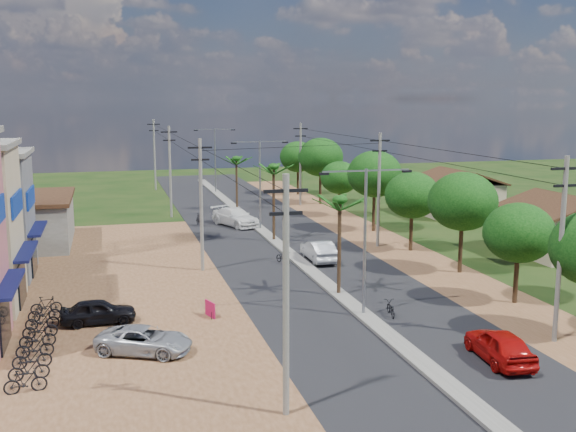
% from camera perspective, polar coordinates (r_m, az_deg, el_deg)
% --- Properties ---
extents(ground, '(160.00, 160.00, 0.00)m').
position_cam_1_polar(ground, '(36.93, 6.39, -8.45)').
color(ground, black).
rests_on(ground, ground).
extents(road, '(12.00, 110.00, 0.04)m').
position_cam_1_polar(road, '(50.64, 0.16, -3.30)').
color(road, black).
rests_on(road, ground).
extents(median, '(1.00, 90.00, 0.18)m').
position_cam_1_polar(median, '(53.46, -0.69, -2.52)').
color(median, '#605E56').
rests_on(median, ground).
extents(dirt_lot_west, '(18.00, 46.00, 0.04)m').
position_cam_1_polar(dirt_lot_west, '(42.21, -17.34, -6.47)').
color(dirt_lot_west, brown).
rests_on(dirt_lot_west, ground).
extents(dirt_shoulder_east, '(5.00, 90.00, 0.03)m').
position_cam_1_polar(dirt_shoulder_east, '(53.47, 8.99, -2.72)').
color(dirt_shoulder_east, brown).
rests_on(dirt_shoulder_east, ground).
extents(low_shed, '(10.40, 10.40, 3.95)m').
position_cam_1_polar(low_shed, '(57.91, -22.84, -0.45)').
color(low_shed, '#605E56').
rests_on(low_shed, ground).
extents(house_east_near, '(7.60, 7.50, 4.60)m').
position_cam_1_polar(house_east_near, '(54.65, 22.32, -0.53)').
color(house_east_near, tan).
rests_on(house_east_near, ground).
extents(house_east_far, '(7.60, 7.50, 4.60)m').
position_cam_1_polar(house_east_far, '(70.07, 14.06, 2.06)').
color(house_east_far, tan).
rests_on(house_east_far, ground).
extents(tree_east_b, '(4.00, 4.00, 5.83)m').
position_cam_1_polar(tree_east_b, '(40.18, 18.95, -1.36)').
color(tree_east_b, black).
rests_on(tree_east_b, ground).
extents(tree_east_c, '(4.60, 4.60, 6.83)m').
position_cam_1_polar(tree_east_c, '(46.11, 14.57, 1.20)').
color(tree_east_c, black).
rests_on(tree_east_c, ground).
extents(tree_east_d, '(4.20, 4.20, 6.13)m').
position_cam_1_polar(tree_east_d, '(52.18, 10.47, 1.75)').
color(tree_east_d, black).
rests_on(tree_east_d, ground).
extents(tree_east_e, '(4.80, 4.80, 7.14)m').
position_cam_1_polar(tree_east_e, '(59.42, 7.34, 3.54)').
color(tree_east_e, black).
rests_on(tree_east_e, ground).
extents(tree_east_f, '(3.80, 3.80, 5.52)m').
position_cam_1_polar(tree_east_f, '(66.83, 4.38, 3.25)').
color(tree_east_f, black).
rests_on(tree_east_f, ground).
extents(tree_east_g, '(5.00, 5.00, 7.38)m').
position_cam_1_polar(tree_east_g, '(74.43, 2.77, 4.99)').
color(tree_east_g, black).
rests_on(tree_east_g, ground).
extents(tree_east_h, '(4.40, 4.40, 6.52)m').
position_cam_1_polar(tree_east_h, '(82.02, 0.84, 5.03)').
color(tree_east_h, black).
rests_on(tree_east_h, ground).
extents(palm_median_near, '(2.00, 2.00, 6.15)m').
position_cam_1_polar(palm_median_near, '(39.28, 4.41, 1.01)').
color(palm_median_near, black).
rests_on(palm_median_near, ground).
extents(palm_median_mid, '(2.00, 2.00, 6.55)m').
position_cam_1_polar(palm_median_mid, '(54.44, -1.23, 3.90)').
color(palm_median_mid, black).
rests_on(palm_median_mid, ground).
extents(palm_median_far, '(2.00, 2.00, 5.85)m').
position_cam_1_polar(palm_median_far, '(70.07, -4.39, 4.69)').
color(palm_median_far, black).
rests_on(palm_median_far, ground).
extents(streetlight_near, '(5.10, 0.18, 8.00)m').
position_cam_1_polar(streetlight_near, '(35.72, 6.54, -1.14)').
color(streetlight_near, gray).
rests_on(streetlight_near, ground).
extents(streetlight_mid, '(5.10, 0.18, 8.00)m').
position_cam_1_polar(streetlight_mid, '(59.40, -2.39, 3.31)').
color(streetlight_mid, gray).
rests_on(streetlight_mid, ground).
extents(streetlight_far, '(5.10, 0.18, 8.00)m').
position_cam_1_polar(streetlight_far, '(83.85, -6.19, 5.18)').
color(streetlight_far, gray).
rests_on(streetlight_far, ground).
extents(utility_pole_w_a, '(1.60, 0.24, 9.00)m').
position_cam_1_polar(utility_pole_w_a, '(24.32, -0.17, -6.39)').
color(utility_pole_w_a, '#605E56').
rests_on(utility_pole_w_a, ground).
extents(utility_pole_w_b, '(1.60, 0.24, 9.00)m').
position_cam_1_polar(utility_pole_w_b, '(45.48, -7.36, 1.18)').
color(utility_pole_w_b, '#605E56').
rests_on(utility_pole_w_b, ground).
extents(utility_pole_w_c, '(1.60, 0.24, 9.00)m').
position_cam_1_polar(utility_pole_w_c, '(67.17, -9.95, 3.91)').
color(utility_pole_w_c, '#605E56').
rests_on(utility_pole_w_c, ground).
extents(utility_pole_w_d, '(1.60, 0.24, 9.00)m').
position_cam_1_polar(utility_pole_w_d, '(88.03, -11.23, 5.26)').
color(utility_pole_w_d, '#605E56').
rests_on(utility_pole_w_d, ground).
extents(utility_pole_e_a, '(1.60, 0.24, 9.00)m').
position_cam_1_polar(utility_pole_e_a, '(34.25, 22.10, -2.33)').
color(utility_pole_e_a, '#605E56').
rests_on(utility_pole_e_a, ground).
extents(utility_pole_e_b, '(1.60, 0.24, 9.00)m').
position_cam_1_polar(utility_pole_e_b, '(53.16, 7.71, 2.43)').
color(utility_pole_e_b, '#605E56').
rests_on(utility_pole_e_b, ground).
extents(utility_pole_e_c, '(1.60, 0.24, 9.00)m').
position_cam_1_polar(utility_pole_e_c, '(73.80, 1.06, 4.58)').
color(utility_pole_e_c, '#605E56').
rests_on(utility_pole_e_c, ground).
extents(car_red_near, '(2.13, 4.48, 1.48)m').
position_cam_1_polar(car_red_near, '(31.88, 17.47, -10.46)').
color(car_red_near, '#9D0A08').
rests_on(car_red_near, ground).
extents(car_silver_mid, '(1.64, 4.55, 1.49)m').
position_cam_1_polar(car_silver_mid, '(48.65, 2.62, -2.99)').
color(car_silver_mid, '#999DA1').
rests_on(car_silver_mid, ground).
extents(car_white_far, '(4.30, 5.97, 1.61)m').
position_cam_1_polar(car_white_far, '(62.15, -4.47, -0.13)').
color(car_white_far, silver).
rests_on(car_white_far, ground).
extents(car_parked_silver, '(4.85, 3.71, 1.22)m').
position_cam_1_polar(car_parked_silver, '(32.11, -12.07, -10.30)').
color(car_parked_silver, '#999DA1').
rests_on(car_parked_silver, ground).
extents(car_parked_dark, '(3.83, 1.59, 1.30)m').
position_cam_1_polar(car_parked_dark, '(36.66, -15.76, -7.84)').
color(car_parked_dark, black).
rests_on(car_parked_dark, ground).
extents(moto_rider_east, '(0.81, 1.62, 0.82)m').
position_cam_1_polar(moto_rider_east, '(37.00, 8.68, -7.80)').
color(moto_rider_east, black).
rests_on(moto_rider_east, ground).
extents(moto_rider_west_a, '(1.11, 1.76, 0.87)m').
position_cam_1_polar(moto_rider_west_a, '(47.81, -0.40, -3.59)').
color(moto_rider_west_a, black).
rests_on(moto_rider_west_a, ground).
extents(moto_rider_west_b, '(0.74, 1.89, 1.11)m').
position_cam_1_polar(moto_rider_west_b, '(62.52, -7.54, -0.35)').
color(moto_rider_west_b, black).
rests_on(moto_rider_west_b, ground).
extents(roadside_sign, '(0.41, 1.04, 0.89)m').
position_cam_1_polar(roadside_sign, '(36.65, -6.61, -7.87)').
color(roadside_sign, '#AF1044').
rests_on(roadside_sign, ground).
extents(parked_scooter_row, '(1.71, 11.05, 1.00)m').
position_cam_1_polar(parked_scooter_row, '(34.28, -20.45, -9.61)').
color(parked_scooter_row, black).
rests_on(parked_scooter_row, ground).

